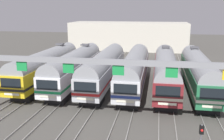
{
  "coord_description": "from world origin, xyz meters",
  "views": [
    {
      "loc": [
        4.95,
        -32.51,
        10.17
      ],
      "look_at": [
        -1.01,
        0.52,
        2.26
      ],
      "focal_mm": 41.4,
      "sensor_mm": 36.0,
      "label": 1
    }
  ],
  "objects_px": {
    "commuter_train_white": "(75,66)",
    "commuter_train_green": "(199,71)",
    "commuter_train_maroon": "(166,70)",
    "yard_signal_mast": "(201,136)",
    "commuter_train_yellow": "(47,65)",
    "commuter_train_stainless": "(104,67)",
    "catenary_gantry": "(93,73)",
    "commuter_train_silver": "(134,69)"
  },
  "relations": [
    {
      "from": "catenary_gantry",
      "to": "yard_signal_mast",
      "type": "distance_m",
      "value": 9.05
    },
    {
      "from": "commuter_train_white",
      "to": "catenary_gantry",
      "type": "bearing_deg",
      "value": -66.02
    },
    {
      "from": "commuter_train_yellow",
      "to": "commuter_train_maroon",
      "type": "relative_size",
      "value": 1.0
    },
    {
      "from": "commuter_train_white",
      "to": "yard_signal_mast",
      "type": "xyz_separation_m",
      "value": [
        14.01,
        -15.98,
        -0.76
      ]
    },
    {
      "from": "commuter_train_yellow",
      "to": "commuter_train_green",
      "type": "relative_size",
      "value": 1.0
    },
    {
      "from": "commuter_train_silver",
      "to": "commuter_train_white",
      "type": "bearing_deg",
      "value": 179.97
    },
    {
      "from": "commuter_train_white",
      "to": "commuter_train_green",
      "type": "distance_m",
      "value": 16.01
    },
    {
      "from": "commuter_train_white",
      "to": "yard_signal_mast",
      "type": "distance_m",
      "value": 21.27
    },
    {
      "from": "commuter_train_stainless",
      "to": "commuter_train_maroon",
      "type": "relative_size",
      "value": 1.0
    },
    {
      "from": "commuter_train_green",
      "to": "commuter_train_stainless",
      "type": "bearing_deg",
      "value": -179.98
    },
    {
      "from": "commuter_train_maroon",
      "to": "commuter_train_green",
      "type": "relative_size",
      "value": 1.0
    },
    {
      "from": "commuter_train_maroon",
      "to": "yard_signal_mast",
      "type": "bearing_deg",
      "value": -82.86
    },
    {
      "from": "commuter_train_silver",
      "to": "commuter_train_green",
      "type": "height_order",
      "value": "commuter_train_green"
    },
    {
      "from": "commuter_train_silver",
      "to": "commuter_train_yellow",
      "type": "bearing_deg",
      "value": 179.98
    },
    {
      "from": "commuter_train_yellow",
      "to": "commuter_train_green",
      "type": "height_order",
      "value": "same"
    },
    {
      "from": "commuter_train_stainless",
      "to": "yard_signal_mast",
      "type": "xyz_separation_m",
      "value": [
        10.01,
        -15.98,
        -0.76
      ]
    },
    {
      "from": "commuter_train_stainless",
      "to": "commuter_train_white",
      "type": "bearing_deg",
      "value": 179.94
    },
    {
      "from": "commuter_train_maroon",
      "to": "yard_signal_mast",
      "type": "xyz_separation_m",
      "value": [
        2.0,
        -15.98,
        -0.76
      ]
    },
    {
      "from": "commuter_train_silver",
      "to": "commuter_train_maroon",
      "type": "height_order",
      "value": "commuter_train_maroon"
    },
    {
      "from": "commuter_train_yellow",
      "to": "catenary_gantry",
      "type": "relative_size",
      "value": 0.72
    },
    {
      "from": "commuter_train_white",
      "to": "commuter_train_green",
      "type": "xyz_separation_m",
      "value": [
        16.01,
        0.0,
        0.0
      ]
    },
    {
      "from": "commuter_train_silver",
      "to": "yard_signal_mast",
      "type": "distance_m",
      "value": 17.09
    },
    {
      "from": "commuter_train_stainless",
      "to": "catenary_gantry",
      "type": "bearing_deg",
      "value": -81.56
    },
    {
      "from": "commuter_train_green",
      "to": "catenary_gantry",
      "type": "bearing_deg",
      "value": -126.55
    },
    {
      "from": "commuter_train_yellow",
      "to": "commuter_train_maroon",
      "type": "distance_m",
      "value": 16.01
    },
    {
      "from": "commuter_train_yellow",
      "to": "yard_signal_mast",
      "type": "xyz_separation_m",
      "value": [
        18.01,
        -15.98,
        -0.76
      ]
    },
    {
      "from": "commuter_train_white",
      "to": "commuter_train_silver",
      "type": "xyz_separation_m",
      "value": [
        8.01,
        -0.0,
        -0.0
      ]
    },
    {
      "from": "commuter_train_white",
      "to": "catenary_gantry",
      "type": "relative_size",
      "value": 0.72
    },
    {
      "from": "yard_signal_mast",
      "to": "commuter_train_maroon",
      "type": "bearing_deg",
      "value": 97.14
    },
    {
      "from": "yard_signal_mast",
      "to": "commuter_train_stainless",
      "type": "bearing_deg",
      "value": 122.06
    },
    {
      "from": "commuter_train_white",
      "to": "commuter_train_maroon",
      "type": "relative_size",
      "value": 1.0
    },
    {
      "from": "commuter_train_white",
      "to": "commuter_train_green",
      "type": "height_order",
      "value": "same"
    },
    {
      "from": "commuter_train_maroon",
      "to": "commuter_train_green",
      "type": "xyz_separation_m",
      "value": [
        4.0,
        0.0,
        0.0
      ]
    },
    {
      "from": "commuter_train_maroon",
      "to": "catenary_gantry",
      "type": "relative_size",
      "value": 0.72
    },
    {
      "from": "commuter_train_maroon",
      "to": "commuter_train_green",
      "type": "bearing_deg",
      "value": 0.0
    },
    {
      "from": "catenary_gantry",
      "to": "commuter_train_silver",
      "type": "bearing_deg",
      "value": 81.56
    },
    {
      "from": "commuter_train_maroon",
      "to": "catenary_gantry",
      "type": "distance_m",
      "value": 15.01
    },
    {
      "from": "commuter_train_yellow",
      "to": "commuter_train_green",
      "type": "bearing_deg",
      "value": 0.0
    },
    {
      "from": "commuter_train_white",
      "to": "commuter_train_stainless",
      "type": "xyz_separation_m",
      "value": [
        4.0,
        -0.0,
        -0.0
      ]
    },
    {
      "from": "yard_signal_mast",
      "to": "commuter_train_silver",
      "type": "bearing_deg",
      "value": 110.59
    },
    {
      "from": "commuter_train_yellow",
      "to": "commuter_train_maroon",
      "type": "bearing_deg",
      "value": 0.0
    },
    {
      "from": "commuter_train_yellow",
      "to": "commuter_train_silver",
      "type": "distance_m",
      "value": 12.01
    }
  ]
}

